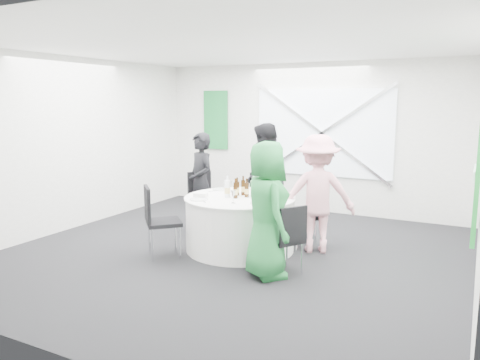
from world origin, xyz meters
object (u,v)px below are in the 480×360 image
at_px(chair_front_right, 288,235).
at_px(green_water_bottle, 253,189).
at_px(chair_back, 260,197).
at_px(chair_back_right, 313,208).
at_px(banquet_table, 240,223).
at_px(person_man_back, 264,178).
at_px(clear_water_bottle, 227,189).
at_px(chair_front_left, 157,216).
at_px(chair_back_left, 203,196).
at_px(person_woman_green, 266,210).
at_px(person_man_back_left, 201,182).
at_px(person_woman_pink, 317,194).

distance_m(chair_front_right, green_water_bottle, 1.17).
xyz_separation_m(chair_back, chair_back_right, (1.11, -0.57, 0.04)).
height_order(banquet_table, person_man_back, person_man_back).
distance_m(chair_back, clear_water_bottle, 1.30).
height_order(chair_back, chair_front_left, chair_front_left).
height_order(chair_back, chair_back_left, chair_back_left).
bearing_deg(person_man_back, person_woman_green, 18.91).
height_order(chair_front_right, green_water_bottle, green_water_bottle).
relative_size(person_man_back_left, person_woman_green, 0.98).
relative_size(chair_front_right, person_woman_green, 0.53).
height_order(chair_front_right, person_woman_green, person_woman_green).
relative_size(person_man_back_left, clear_water_bottle, 5.28).
relative_size(person_man_back_left, green_water_bottle, 5.53).
bearing_deg(chair_front_left, chair_back, -61.47).
xyz_separation_m(person_man_back_left, person_woman_pink, (2.01, -0.18, 0.02)).
distance_m(person_man_back_left, green_water_bottle, 1.28).
bearing_deg(clear_water_bottle, person_man_back, 88.98).
bearing_deg(green_water_bottle, person_man_back, 106.25).
bearing_deg(chair_back, green_water_bottle, -81.02).
xyz_separation_m(chair_back_left, person_woman_pink, (2.01, -0.23, 0.26)).
distance_m(chair_back_left, chair_back_right, 1.91).
bearing_deg(green_water_bottle, chair_front_left, -136.43).
bearing_deg(person_man_back_left, green_water_bottle, 7.97).
relative_size(banquet_table, chair_front_left, 1.60).
bearing_deg(person_man_back, green_water_bottle, 9.59).
bearing_deg(chair_front_right, person_woman_green, -25.46).
distance_m(banquet_table, chair_back_left, 1.23).
bearing_deg(person_woman_pink, chair_back_left, -29.92).
height_order(chair_front_left, person_woman_green, person_woman_green).
height_order(chair_front_left, person_man_back_left, person_man_back_left).
distance_m(chair_front_right, person_man_back, 2.05).
distance_m(person_man_back, green_water_bottle, 0.99).
xyz_separation_m(person_man_back_left, green_water_bottle, (1.18, -0.49, 0.08)).
xyz_separation_m(chair_back_right, person_man_back_left, (-1.91, 0.03, 0.22)).
distance_m(chair_front_right, person_woman_green, 0.41).
relative_size(banquet_table, green_water_bottle, 5.42).
distance_m(chair_front_right, chair_front_left, 1.81).
relative_size(person_man_back, clear_water_bottle, 5.79).
xyz_separation_m(chair_back_right, chair_front_right, (0.09, -1.20, -0.07)).
bearing_deg(person_woman_pink, person_woman_green, 55.60).
relative_size(chair_back_left, chair_front_right, 1.10).
bearing_deg(person_man_back_left, person_man_back, 57.33).
bearing_deg(chair_front_right, person_man_back_left, -88.79).
height_order(chair_back_left, chair_front_right, chair_back_left).
distance_m(chair_back, chair_front_left, 2.05).
xyz_separation_m(banquet_table, person_man_back, (-0.12, 1.06, 0.49)).
xyz_separation_m(person_man_back_left, clear_water_bottle, (0.88, -0.71, 0.08)).
distance_m(chair_front_right, person_man_back_left, 2.37).
relative_size(chair_back_left, clear_water_bottle, 3.15).
distance_m(chair_back, green_water_bottle, 1.15).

